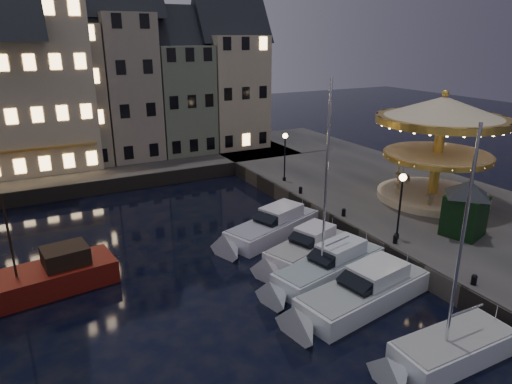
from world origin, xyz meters
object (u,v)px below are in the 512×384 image
streetlamp_c (285,150)px  bollard_d (301,190)px  motorboat_a (444,353)px  motorboat_e (269,229)px  bollard_a (474,279)px  ticket_kiosk (467,199)px  motorboat_b (359,295)px  red_fishing_boat (43,280)px  carousel (441,129)px  motorboat_d (303,251)px  streetlamp_d (440,151)px  bollard_b (395,239)px  motorboat_c (325,269)px  bollard_c (344,212)px  streetlamp_b (401,197)px

streetlamp_c → bollard_d: streetlamp_c is taller
motorboat_a → streetlamp_c: bearing=76.4°
motorboat_e → bollard_a: bearing=-68.1°
motorboat_e → ticket_kiosk: 12.73m
motorboat_b → red_fishing_boat: red_fishing_boat is taller
carousel → ticket_kiosk: carousel is taller
motorboat_d → streetlamp_d: bearing=15.9°
bollard_d → streetlamp_c: bearing=80.3°
bollard_b → bollard_d: 10.50m
motorboat_d → bollard_b: bearing=-29.9°
bollard_a → ticket_kiosk: 6.78m
red_fishing_boat → motorboat_b: bearing=-32.6°
carousel → ticket_kiosk: size_ratio=2.34×
ticket_kiosk → red_fishing_boat: bearing=162.9°
motorboat_d → red_fishing_boat: (-14.49, 3.58, 0.07)m
bollard_d → carousel: size_ratio=0.06×
motorboat_c → motorboat_e: motorboat_c is taller
streetlamp_c → bollard_c: 9.34m
motorboat_c → ticket_kiosk: bearing=-7.3°
bollard_a → bollard_c: bearing=90.0°
streetlamp_b → streetlamp_d: 13.29m
bollard_b → streetlamp_b: bearing=39.8°
carousel → streetlamp_c: bearing=129.5°
bollard_b → motorboat_a: 9.24m
streetlamp_c → bollard_a: 19.66m
streetlamp_c → bollard_b: streetlamp_c is taller
motorboat_c → bollard_c: bearing=43.9°
bollard_d → motorboat_c: size_ratio=0.05×
motorboat_b → carousel: (13.30, 7.47, 6.11)m
streetlamp_b → red_fishing_boat: bearing=163.6°
motorboat_e → bollard_d: bearing=36.9°
motorboat_d → ticket_kiosk: ticket_kiosk is taller
streetlamp_b → ticket_kiosk: streetlamp_b is taller
motorboat_c → motorboat_b: bearing=-90.9°
red_fishing_boat → motorboat_a: bearing=-44.3°
bollard_c → red_fishing_boat: red_fishing_boat is taller
streetlamp_d → carousel: (-3.62, -2.82, 2.74)m
ticket_kiosk → streetlamp_d: bearing=49.5°
bollard_b → bollard_c: 5.00m
bollard_b → streetlamp_c: bearing=87.5°
ticket_kiosk → bollard_c: bearing=127.6°
streetlamp_c → motorboat_c: size_ratio=0.37×
bollard_a → bollard_d: bearing=90.0°
bollard_c → motorboat_a: bearing=-110.1°
bollard_c → bollard_a: bearing=-90.0°
red_fishing_boat → carousel: (27.56, -1.65, 6.05)m
motorboat_d → ticket_kiosk: 10.60m
bollard_a → motorboat_a: (-4.71, -2.38, -1.07)m
streetlamp_c → red_fishing_boat: size_ratio=0.51×
motorboat_a → ticket_kiosk: bearing=36.3°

